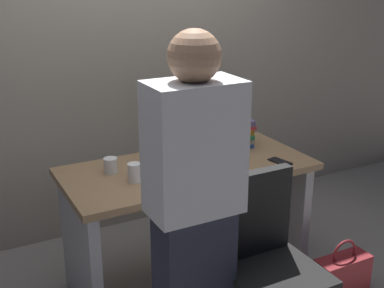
% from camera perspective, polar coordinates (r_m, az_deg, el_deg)
% --- Properties ---
extents(ground_plane, '(9.00, 9.00, 0.00)m').
position_cam_1_polar(ground_plane, '(3.34, -0.41, -14.66)').
color(ground_plane, gray).
extents(wall_back, '(6.40, 0.10, 3.00)m').
position_cam_1_polar(wall_back, '(3.64, -7.39, 13.37)').
color(wall_back, '#9E9384').
rests_on(wall_back, ground).
extents(desk, '(1.47, 0.69, 0.76)m').
position_cam_1_polar(desk, '(3.08, -0.44, -6.51)').
color(desk, '#93704C').
rests_on(desk, ground).
extents(office_chair, '(0.52, 0.52, 0.94)m').
position_cam_1_polar(office_chair, '(2.58, 8.50, -14.68)').
color(office_chair, black).
rests_on(office_chair, ground).
extents(person_at_desk, '(0.40, 0.24, 1.64)m').
position_cam_1_polar(person_at_desk, '(2.25, 0.24, -7.75)').
color(person_at_desk, '#262838').
rests_on(person_at_desk, ground).
extents(monitor, '(0.54, 0.14, 0.46)m').
position_cam_1_polar(monitor, '(3.08, -0.25, 3.33)').
color(monitor, silver).
rests_on(monitor, desk).
extents(keyboard, '(0.44, 0.15, 0.02)m').
position_cam_1_polar(keyboard, '(2.90, -0.30, -2.90)').
color(keyboard, white).
rests_on(keyboard, desk).
extents(mouse, '(0.06, 0.10, 0.03)m').
position_cam_1_polar(mouse, '(3.03, 4.81, -1.79)').
color(mouse, black).
rests_on(mouse, desk).
extents(cup_near_keyboard, '(0.07, 0.07, 0.10)m').
position_cam_1_polar(cup_near_keyboard, '(2.76, -6.52, -3.22)').
color(cup_near_keyboard, silver).
rests_on(cup_near_keyboard, desk).
extents(cup_by_monitor, '(0.08, 0.08, 0.09)m').
position_cam_1_polar(cup_by_monitor, '(2.90, -9.15, -2.39)').
color(cup_by_monitor, silver).
rests_on(cup_by_monitor, desk).
extents(book_stack, '(0.24, 0.20, 0.18)m').
position_cam_1_polar(book_stack, '(3.27, 4.97, 1.24)').
color(book_stack, '#3359A5').
rests_on(book_stack, desk).
extents(cell_phone, '(0.09, 0.15, 0.01)m').
position_cam_1_polar(cell_phone, '(3.08, 9.89, -1.96)').
color(cell_phone, black).
rests_on(cell_phone, desk).
extents(handbag, '(0.34, 0.14, 0.38)m').
position_cam_1_polar(handbag, '(3.22, 16.51, -14.08)').
color(handbag, maroon).
rests_on(handbag, ground).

